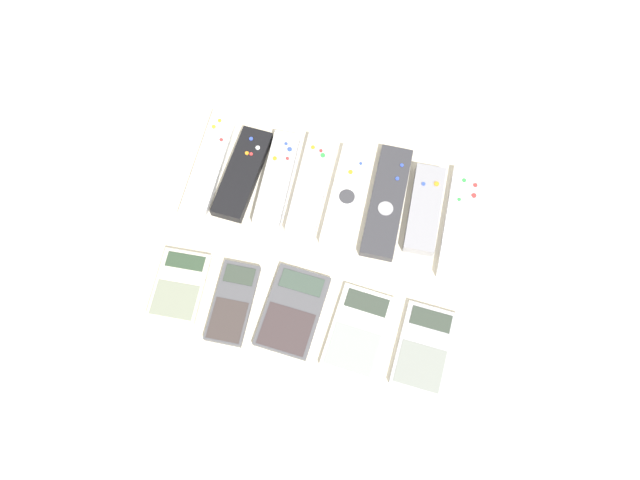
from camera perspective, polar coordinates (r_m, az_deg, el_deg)
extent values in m
plane|color=beige|center=(1.05, -0.50, -2.14)|extent=(3.00, 3.00, 0.00)
cube|color=white|center=(1.14, -10.09, 6.84)|extent=(0.05, 0.22, 0.02)
cylinder|color=#99999E|center=(1.13, -10.28, 6.71)|extent=(0.03, 0.03, 0.00)
cylinder|color=yellow|center=(1.17, -9.69, 10.17)|extent=(0.01, 0.01, 0.00)
cylinder|color=orange|center=(1.17, -9.16, 10.73)|extent=(0.01, 0.01, 0.00)
cylinder|color=red|center=(1.15, -9.02, 9.04)|extent=(0.01, 0.01, 0.00)
cube|color=black|center=(1.12, -7.10, 6.06)|extent=(0.06, 0.18, 0.02)
cylinder|color=silver|center=(1.13, -5.72, 8.39)|extent=(0.01, 0.01, 0.00)
cylinder|color=blue|center=(1.14, -6.32, 9.18)|extent=(0.01, 0.01, 0.00)
cylinder|color=orange|center=(1.13, -6.70, 7.89)|extent=(0.01, 0.01, 0.00)
cylinder|color=red|center=(1.13, -6.31, 7.82)|extent=(0.01, 0.01, 0.00)
cube|color=silver|center=(1.11, -3.93, 5.58)|extent=(0.06, 0.19, 0.02)
cylinder|color=#99999E|center=(1.09, -4.06, 5.53)|extent=(0.03, 0.03, 0.00)
cylinder|color=blue|center=(1.12, -2.79, 8.29)|extent=(0.01, 0.01, 0.00)
cylinder|color=blue|center=(1.13, -3.13, 8.79)|extent=(0.01, 0.01, 0.00)
cylinder|color=orange|center=(1.11, -4.15, 7.46)|extent=(0.01, 0.01, 0.00)
cylinder|color=red|center=(1.11, -2.99, 7.46)|extent=(0.01, 0.01, 0.00)
cube|color=silver|center=(1.10, -0.76, 5.15)|extent=(0.06, 0.20, 0.02)
cylinder|color=green|center=(1.12, 0.27, 7.75)|extent=(0.01, 0.01, 0.00)
cylinder|color=red|center=(1.12, 0.09, 8.17)|extent=(0.01, 0.01, 0.00)
cylinder|color=silver|center=(1.13, -0.01, 8.98)|extent=(0.01, 0.01, 0.00)
cylinder|color=orange|center=(1.13, -0.65, 8.47)|extent=(0.01, 0.01, 0.00)
cube|color=white|center=(1.09, 2.53, 4.06)|extent=(0.06, 0.19, 0.02)
cylinder|color=#38383D|center=(1.08, 2.48, 3.99)|extent=(0.03, 0.03, 0.00)
cylinder|color=blue|center=(1.11, 3.76, 6.99)|extent=(0.01, 0.01, 0.00)
cylinder|color=orange|center=(1.10, 2.81, 6.23)|extent=(0.01, 0.01, 0.00)
cube|color=#333338|center=(1.09, 6.14, 3.52)|extent=(0.06, 0.21, 0.02)
cylinder|color=#99999E|center=(1.08, 6.01, 2.89)|extent=(0.03, 0.03, 0.00)
cylinder|color=blue|center=(1.12, 7.49, 6.80)|extent=(0.01, 0.01, 0.00)
cylinder|color=blue|center=(1.11, 7.08, 5.60)|extent=(0.01, 0.01, 0.00)
cube|color=gray|center=(1.09, 9.55, 2.80)|extent=(0.06, 0.17, 0.02)
cylinder|color=orange|center=(1.11, 10.61, 5.07)|extent=(0.01, 0.01, 0.00)
cylinder|color=blue|center=(1.10, 9.45, 5.09)|extent=(0.01, 0.01, 0.00)
cube|color=white|center=(1.10, 12.73, 1.55)|extent=(0.06, 0.21, 0.02)
cylinder|color=silver|center=(1.08, 12.65, 0.59)|extent=(0.03, 0.03, 0.00)
cylinder|color=green|center=(1.11, 12.61, 3.64)|extent=(0.01, 0.01, 0.00)
cylinder|color=red|center=(1.13, 14.02, 4.89)|extent=(0.01, 0.01, 0.00)
cylinder|color=red|center=(1.12, 13.90, 3.97)|extent=(0.01, 0.01, 0.00)
cylinder|color=green|center=(1.13, 13.05, 5.33)|extent=(0.01, 0.01, 0.00)
cube|color=beige|center=(1.06, -12.70, -4.06)|extent=(0.09, 0.12, 0.01)
cube|color=#2D422D|center=(1.06, -12.21, -1.93)|extent=(0.07, 0.03, 0.00)
cube|color=gray|center=(1.05, -13.15, -5.34)|extent=(0.07, 0.06, 0.00)
cube|color=#4C4C51|center=(1.03, -7.97, -5.70)|extent=(0.07, 0.14, 0.01)
cube|color=#333D33|center=(1.04, -7.38, -3.19)|extent=(0.05, 0.03, 0.00)
cube|color=#3B3230|center=(1.02, -8.46, -7.25)|extent=(0.06, 0.07, 0.00)
cube|color=#4C4C51|center=(1.02, -2.51, -6.50)|extent=(0.10, 0.15, 0.01)
cube|color=#38473D|center=(1.03, -1.69, -3.93)|extent=(0.07, 0.03, 0.00)
cube|color=#3A2F31|center=(1.01, -3.11, -8.12)|extent=(0.08, 0.08, 0.00)
cube|color=silver|center=(1.01, 3.53, -8.30)|extent=(0.10, 0.15, 0.01)
cube|color=#333D33|center=(1.02, 4.31, -5.75)|extent=(0.07, 0.04, 0.00)
cube|color=#8FA293|center=(1.00, 3.01, -9.92)|extent=(0.08, 0.07, 0.00)
cube|color=#B2B2B7|center=(1.02, 9.50, -9.70)|extent=(0.09, 0.14, 0.01)
cube|color=#333D33|center=(1.02, 10.12, -7.16)|extent=(0.07, 0.03, 0.00)
cube|color=gray|center=(1.00, 9.16, -11.31)|extent=(0.07, 0.07, 0.00)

